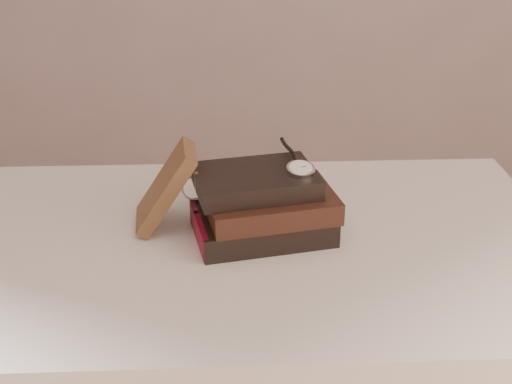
{
  "coord_description": "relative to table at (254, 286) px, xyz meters",
  "views": [
    {
      "loc": [
        -0.04,
        -0.56,
        1.29
      ],
      "look_at": [
        0.0,
        0.37,
        0.82
      ],
      "focal_mm": 46.49,
      "sensor_mm": 36.0,
      "label": 1
    }
  ],
  "objects": [
    {
      "name": "eyeglasses",
      "position": [
        -0.07,
        0.07,
        0.15
      ],
      "size": [
        0.11,
        0.12,
        0.04
      ],
      "color": "silver",
      "rests_on": "book_stack"
    },
    {
      "name": "pocket_watch",
      "position": [
        0.07,
        0.02,
        0.21
      ],
      "size": [
        0.05,
        0.15,
        0.02
      ],
      "color": "silver",
      "rests_on": "book_stack"
    },
    {
      "name": "book_stack",
      "position": [
        0.02,
        0.02,
        0.14
      ],
      "size": [
        0.24,
        0.19,
        0.11
      ],
      "color": "black",
      "rests_on": "table"
    },
    {
      "name": "table",
      "position": [
        0.0,
        0.0,
        0.0
      ],
      "size": [
        1.0,
        0.6,
        0.75
      ],
      "color": "silver",
      "rests_on": "ground"
    },
    {
      "name": "journal",
      "position": [
        -0.14,
        0.05,
        0.16
      ],
      "size": [
        0.11,
        0.1,
        0.14
      ],
      "primitive_type": "cube",
      "rotation": [
        0.0,
        0.59,
        0.1
      ],
      "color": "#442B1A",
      "rests_on": "table"
    }
  ]
}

